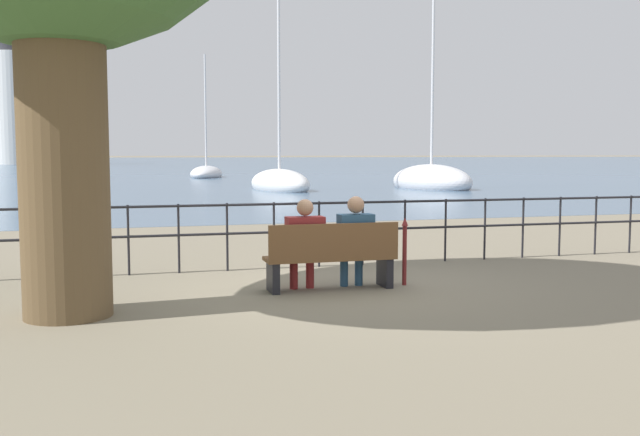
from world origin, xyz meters
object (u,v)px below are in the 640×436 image
Objects in this scene: seated_person_left at (304,240)px; harbor_lighthouse at (14,101)px; closed_umbrella at (405,248)px; sailboat_1 at (279,183)px; sailboat_3 at (206,173)px; sailboat_4 at (44,175)px; park_bench at (332,258)px; seated_person_right at (355,237)px; sailboat_2 at (431,181)px.

harbor_lighthouse reaches higher than seated_person_left.
closed_umbrella is at bearing -0.14° from seated_person_left.
closed_umbrella is 0.09× the size of sailboat_1.
sailboat_4 is (-11.39, -0.68, -0.04)m from sailboat_3.
closed_umbrella is at bearing -111.00° from sailboat_1.
sailboat_1 reaches higher than closed_umbrella.
sailboat_4 is 0.39× the size of harbor_lighthouse.
park_bench is 1.42× the size of seated_person_right.
sailboat_3 reaches higher than park_bench.
closed_umbrella is at bearing -80.33° from harbor_lighthouse.
closed_umbrella is (1.07, 0.07, 0.09)m from park_bench.
sailboat_4 is (-20.50, 19.55, -0.13)m from sailboat_2.
sailboat_3 is at bearing 101.33° from sailboat_2.
harbor_lighthouse is (-11.05, 72.38, 9.94)m from sailboat_4.
sailboat_1 is 22.77m from sailboat_4.
sailboat_1 is at bearing 81.36° from closed_umbrella.
sailboat_1 reaches higher than park_bench.
closed_umbrella is 45.06m from sailboat_4.
sailboat_4 is at bearing 100.39° from seated_person_right.
sailboat_1 reaches higher than sailboat_4.
sailboat_1 reaches higher than sailboat_3.
seated_person_right is 118.50m from harbor_lighthouse.
sailboat_1 is (3.84, 25.25, -0.17)m from closed_umbrella.
seated_person_left is at bearing 167.95° from park_bench.
seated_person_right is 44.92m from sailboat_4.
park_bench is 0.44m from seated_person_right.
sailboat_4 is at bearing 99.93° from park_bench.
park_bench is 25.80m from sailboat_1.
seated_person_left is 0.98× the size of seated_person_right.
seated_person_left is 1.43m from closed_umbrella.
seated_person_right is 0.13× the size of sailboat_3.
closed_umbrella reaches higher than park_bench.
park_bench is 45.09m from sailboat_3.
sailboat_2 is at bearing -16.87° from sailboat_1.
sailboat_1 is at bearing -71.19° from sailboat_3.
park_bench is 0.21× the size of sailboat_4.
harbor_lighthouse is at bearing 98.99° from seated_person_left.
seated_person_left is at bearing 179.86° from closed_umbrella.
sailboat_1 is 7.87m from sailboat_2.
seated_person_left is at bearing -81.01° from harbor_lighthouse.
seated_person_right is at bearing -77.41° from sailboat_4.
sailboat_2 reaches higher than closed_umbrella.
park_bench is 0.08× the size of harbor_lighthouse.
harbor_lighthouse is at bearing 100.88° from sailboat_4.
sailboat_1 is 0.46× the size of harbor_lighthouse.
seated_person_right is 0.14× the size of sailboat_4.
seated_person_left reaches higher than closed_umbrella.
seated_person_left is 0.12× the size of sailboat_1.
sailboat_4 reaches higher than seated_person_left.
sailboat_1 is at bearing -75.45° from harbor_lighthouse.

